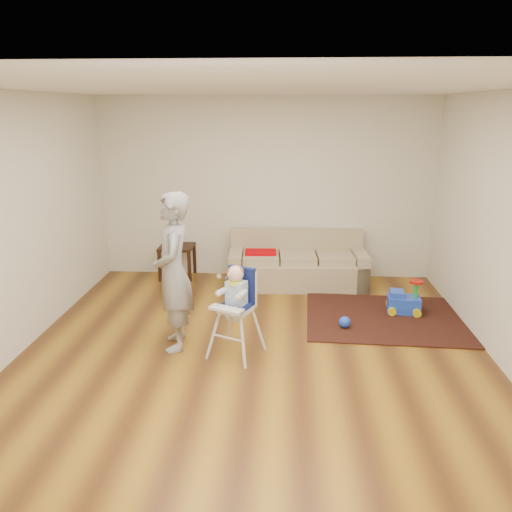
# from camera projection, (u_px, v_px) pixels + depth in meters

# --- Properties ---
(ground) EXTENTS (5.50, 5.50, 0.00)m
(ground) POSITION_uv_depth(u_px,v_px,m) (254.00, 358.00, 5.24)
(ground) COLOR #4F2D12
(ground) RESTS_ON ground
(room_envelope) EXTENTS (5.04, 5.52, 2.72)m
(room_envelope) POSITION_uv_depth(u_px,v_px,m) (257.00, 172.00, 5.20)
(room_envelope) COLOR silver
(room_envelope) RESTS_ON ground
(sofa) EXTENTS (2.02, 0.91, 0.76)m
(sofa) POSITION_uv_depth(u_px,v_px,m) (297.00, 260.00, 7.30)
(sofa) COLOR #9C8D6C
(sofa) RESTS_ON ground
(side_table) EXTENTS (0.51, 0.51, 0.51)m
(side_table) POSITION_uv_depth(u_px,v_px,m) (178.00, 261.00, 7.67)
(side_table) COLOR black
(side_table) RESTS_ON ground
(area_rug) EXTENTS (2.08, 1.60, 0.02)m
(area_rug) POSITION_uv_depth(u_px,v_px,m) (389.00, 318.00, 6.21)
(area_rug) COLOR black
(area_rug) RESTS_ON ground
(ride_on_toy) EXTENTS (0.42, 0.32, 0.44)m
(ride_on_toy) POSITION_uv_depth(u_px,v_px,m) (404.00, 296.00, 6.31)
(ride_on_toy) COLOR blue
(ride_on_toy) RESTS_ON area_rug
(toy_ball) EXTENTS (0.14, 0.14, 0.14)m
(toy_ball) POSITION_uv_depth(u_px,v_px,m) (345.00, 322.00, 5.91)
(toy_ball) COLOR blue
(toy_ball) RESTS_ON area_rug
(high_chair) EXTENTS (0.61, 0.61, 1.00)m
(high_chair) POSITION_uv_depth(u_px,v_px,m) (236.00, 312.00, 5.19)
(high_chair) COLOR silver
(high_chair) RESTS_ON ground
(adult) EXTENTS (0.53, 0.69, 1.71)m
(adult) POSITION_uv_depth(u_px,v_px,m) (173.00, 272.00, 5.27)
(adult) COLOR gray
(adult) RESTS_ON ground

